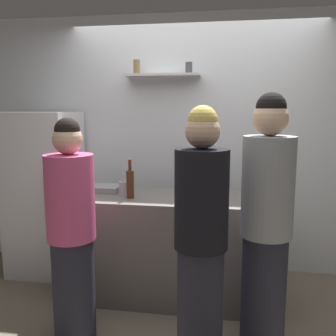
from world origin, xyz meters
TOP-DOWN VIEW (x-y plane):
  - ground_plane at (0.00, 0.00)m, footprint 5.28×5.28m
  - back_wall_assembly at (-0.00, 1.25)m, footprint 4.80×0.32m
  - refrigerator at (-1.48, 0.85)m, footprint 0.64×0.64m
  - counter at (-0.16, 0.51)m, footprint 1.75×0.67m
  - baking_pan at (-0.79, 0.63)m, footprint 0.34×0.24m
  - utensil_holder at (-0.55, 0.51)m, footprint 0.10×0.10m
  - wine_bottle_pale_glass at (-0.84, 0.25)m, footprint 0.06×0.06m
  - wine_bottle_amber_glass at (-0.46, 0.40)m, footprint 0.06×0.06m
  - wine_bottle_green_glass at (0.59, 0.47)m, footprint 0.07×0.07m
  - water_bottle_plastic at (0.24, 0.52)m, footprint 0.09×0.09m
  - person_blonde at (0.20, -0.35)m, footprint 0.34×0.34m
  - person_pink_top at (-0.73, -0.23)m, footprint 0.34×0.34m
  - person_grey_hoodie at (0.61, -0.16)m, footprint 0.34×0.34m

SIDE VIEW (x-z plane):
  - ground_plane at x=0.00m, z-range 0.00..0.00m
  - counter at x=-0.16m, z-range 0.00..0.91m
  - person_pink_top at x=-0.73m, z-range -0.01..1.60m
  - refrigerator at x=-1.48m, z-range 0.00..1.63m
  - person_blonde at x=0.20m, z-range -0.01..1.68m
  - person_grey_hoodie at x=0.61m, z-range 0.00..1.77m
  - baking_pan at x=-0.79m, z-range 0.91..0.96m
  - utensil_holder at x=-0.55m, z-range 0.86..1.09m
  - water_bottle_plastic at x=0.24m, z-range 0.90..1.12m
  - wine_bottle_pale_glass at x=-0.84m, z-range 0.88..1.19m
  - wine_bottle_green_glass at x=0.59m, z-range 0.87..1.21m
  - wine_bottle_amber_glass at x=-0.46m, z-range 0.88..1.21m
  - back_wall_assembly at x=0.00m, z-range 0.00..2.60m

